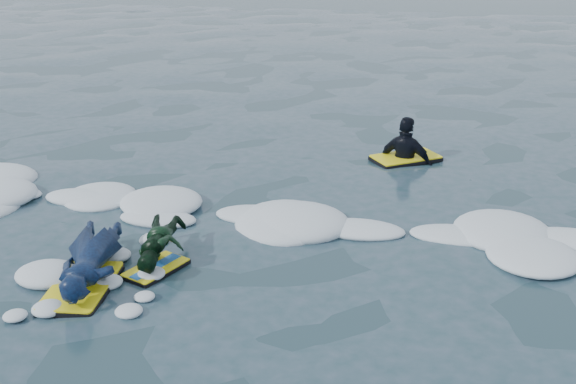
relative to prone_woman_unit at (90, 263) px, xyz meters
The scene contains 5 objects.
ground 1.53m from the prone_woman_unit, 12.42° to the left, with size 120.00×120.00×0.00m, color #18343B.
foam_band 2.02m from the prone_woman_unit, 42.65° to the left, with size 12.00×3.10×0.30m, color white, non-canonical shape.
prone_woman_unit is the anchor object (origin of this frame).
prone_child_unit 0.78m from the prone_woman_unit, 42.04° to the left, with size 0.63×1.15×0.41m.
waiting_rider_unit 5.43m from the prone_woman_unit, 56.07° to the left, with size 1.17×1.05×1.54m.
Camera 1 is at (1.84, -6.43, 3.63)m, focal length 45.00 mm.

